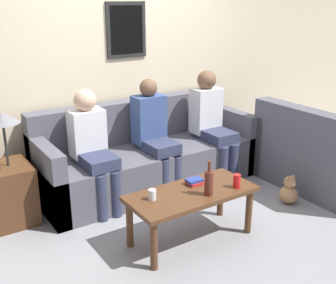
{
  "coord_description": "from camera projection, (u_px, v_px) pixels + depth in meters",
  "views": [
    {
      "loc": [
        -2.24,
        -3.32,
        2.04
      ],
      "look_at": [
        -0.14,
        -0.11,
        0.72
      ],
      "focal_mm": 45.0,
      "sensor_mm": 36.0,
      "label": 1
    }
  ],
  "objects": [
    {
      "name": "side_table_with_lamp",
      "position": [
        5.0,
        190.0,
        3.94
      ],
      "size": [
        0.5,
        0.5,
        1.08
      ],
      "color": "#4C2D19",
      "rests_on": "ground_plane"
    },
    {
      "name": "wine_bottle",
      "position": [
        209.0,
        182.0,
        3.51
      ],
      "size": [
        0.07,
        0.07,
        0.3
      ],
      "color": "#562319",
      "rests_on": "coffee_table"
    },
    {
      "name": "coffee_table",
      "position": [
        191.0,
        199.0,
        3.63
      ],
      "size": [
        1.13,
        0.51,
        0.47
      ],
      "color": "#4C2D19",
      "rests_on": "ground_plane"
    },
    {
      "name": "couch_side",
      "position": [
        320.0,
        159.0,
        4.7
      ],
      "size": [
        0.87,
        1.34,
        0.94
      ],
      "rotation": [
        0.0,
        0.0,
        1.57
      ],
      "color": "#4C4C56",
      "rests_on": "ground_plane"
    },
    {
      "name": "wall_back",
      "position": [
        126.0,
        66.0,
        4.8
      ],
      "size": [
        9.0,
        0.08,
        2.6
      ],
      "color": "beige",
      "rests_on": "ground_plane"
    },
    {
      "name": "couch_main",
      "position": [
        148.0,
        157.0,
        4.75
      ],
      "size": [
        2.48,
        0.87,
        0.94
      ],
      "color": "#4C4C56",
      "rests_on": "ground_plane"
    },
    {
      "name": "ground_plane",
      "position": [
        173.0,
        201.0,
        4.45
      ],
      "size": [
        16.0,
        16.0,
        0.0
      ],
      "primitive_type": "plane",
      "color": "gray"
    },
    {
      "name": "soda_can",
      "position": [
        237.0,
        181.0,
        3.66
      ],
      "size": [
        0.07,
        0.07,
        0.12
      ],
      "color": "red",
      "rests_on": "coffee_table"
    },
    {
      "name": "person_middle",
      "position": [
        154.0,
        132.0,
        4.53
      ],
      "size": [
        0.34,
        0.59,
        1.23
      ],
      "color": "#2D334C",
      "rests_on": "ground_plane"
    },
    {
      "name": "person_right",
      "position": [
        212.0,
        120.0,
        4.89
      ],
      "size": [
        0.34,
        0.6,
        1.25
      ],
      "color": "#2D334C",
      "rests_on": "ground_plane"
    },
    {
      "name": "teddy_bear",
      "position": [
        289.0,
        191.0,
        4.37
      ],
      "size": [
        0.19,
        0.19,
        0.3
      ],
      "color": "#A87A51",
      "rests_on": "ground_plane"
    },
    {
      "name": "book_stack",
      "position": [
        194.0,
        181.0,
        3.75
      ],
      "size": [
        0.15,
        0.12,
        0.05
      ],
      "color": "red",
      "rests_on": "coffee_table"
    },
    {
      "name": "person_left",
      "position": [
        92.0,
        144.0,
        4.15
      ],
      "size": [
        0.34,
        0.6,
        1.2
      ],
      "color": "#2D334C",
      "rests_on": "ground_plane"
    },
    {
      "name": "drinking_glass",
      "position": [
        152.0,
        195.0,
        3.45
      ],
      "size": [
        0.07,
        0.07,
        0.09
      ],
      "color": "silver",
      "rests_on": "coffee_table"
    }
  ]
}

